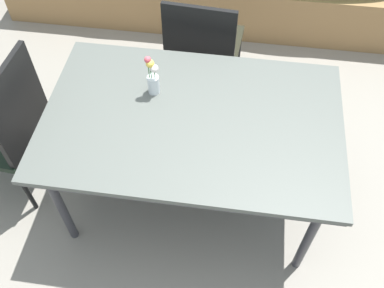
# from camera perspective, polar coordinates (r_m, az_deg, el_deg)

# --- Properties ---
(ground_plane) EXTENTS (12.00, 12.00, 0.00)m
(ground_plane) POSITION_cam_1_polar(r_m,az_deg,el_deg) (2.82, -0.32, -7.45)
(ground_plane) COLOR gray
(dining_table) EXTENTS (1.56, 1.00, 0.75)m
(dining_table) POSITION_cam_1_polar(r_m,az_deg,el_deg) (2.28, 0.00, 2.56)
(dining_table) COLOR #4C514C
(dining_table) RESTS_ON ground
(chair_end_left) EXTENTS (0.53, 0.53, 0.97)m
(chair_end_left) POSITION_cam_1_polar(r_m,az_deg,el_deg) (2.73, -23.47, 2.44)
(chair_end_left) COLOR black
(chair_end_left) RESTS_ON ground
(chair_far_side) EXTENTS (0.52, 0.52, 0.94)m
(chair_far_side) POSITION_cam_1_polar(r_m,az_deg,el_deg) (2.98, 1.43, 12.93)
(chair_far_side) COLOR black
(chair_far_side) RESTS_ON ground
(flower_vase) EXTENTS (0.07, 0.07, 0.25)m
(flower_vase) POSITION_cam_1_polar(r_m,az_deg,el_deg) (2.30, -5.20, 8.65)
(flower_vase) COLOR silver
(flower_vase) RESTS_ON dining_table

